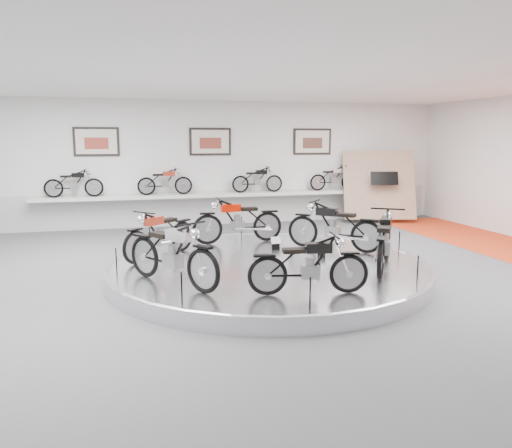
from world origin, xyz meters
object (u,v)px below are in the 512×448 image
object	(u,v)px
shelf	(212,195)
bike_f	(385,240)
bike_d	(172,252)
bike_e	(309,265)
bike_c	(160,233)
bike_b	(238,220)
bike_a	(334,226)
display_platform	(268,270)

from	to	relation	value
shelf	bike_f	world-z (taller)	bike_f
bike_d	bike_e	world-z (taller)	bike_d
shelf	bike_d	bearing A→B (deg)	-105.04
bike_c	bike_d	xyz separation A→B (m)	(0.05, -2.10, 0.05)
bike_b	shelf	bearing A→B (deg)	-93.59
bike_e	bike_f	size ratio (longest dim) A/B	0.86
shelf	bike_e	xyz separation A→B (m)	(0.03, -8.60, -0.21)
bike_d	bike_f	distance (m)	3.99
bike_a	display_platform	bearing A→B (deg)	65.48
display_platform	bike_b	world-z (taller)	bike_b
bike_a	bike_f	distance (m)	1.87
shelf	bike_a	bearing A→B (deg)	-72.80
shelf	bike_f	bearing A→B (deg)	-75.27
bike_a	shelf	bearing A→B (deg)	-30.36
bike_d	bike_f	bearing A→B (deg)	55.21
bike_a	bike_e	bearing A→B (deg)	102.11
bike_d	bike_c	bearing A→B (deg)	146.85
bike_b	display_platform	bearing A→B (deg)	92.44
bike_a	bike_b	distance (m)	2.32
bike_b	bike_e	size ratio (longest dim) A/B	1.13
bike_e	display_platform	bearing A→B (deg)	100.10
bike_c	bike_f	size ratio (longest dim) A/B	0.91
bike_b	bike_c	world-z (taller)	bike_b
shelf	bike_f	xyz separation A→B (m)	(1.97, -7.51, -0.14)
bike_e	bike_f	bearing A→B (deg)	38.74
bike_a	bike_c	distance (m)	3.83
shelf	bike_b	xyz separation A→B (m)	(-0.15, -4.33, -0.15)
bike_b	bike_f	xyz separation A→B (m)	(2.12, -3.18, 0.02)
bike_a	bike_f	xyz separation A→B (m)	(0.22, -1.85, 0.01)
display_platform	bike_b	xyz separation A→B (m)	(-0.15, 2.07, 0.70)
bike_a	bike_f	size ratio (longest dim) A/B	0.98
display_platform	bike_a	distance (m)	2.03
display_platform	bike_b	size ratio (longest dim) A/B	3.43
bike_d	shelf	bearing A→B (deg)	130.38
shelf	bike_b	distance (m)	4.33
bike_e	bike_a	bearing A→B (deg)	69.08
shelf	bike_c	distance (m)	5.78
bike_e	bike_f	distance (m)	2.23
display_platform	bike_f	bearing A→B (deg)	-29.30
display_platform	bike_d	distance (m)	2.40
bike_c	bike_d	distance (m)	2.10
bike_b	bike_c	size ratio (longest dim) A/B	1.07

